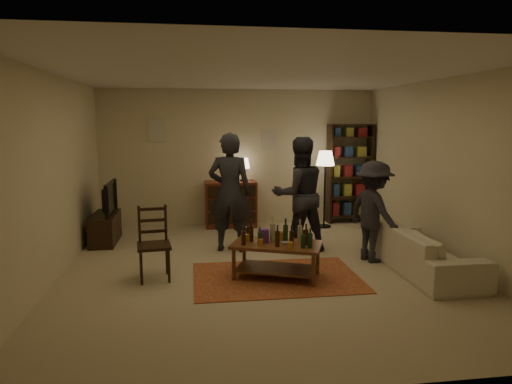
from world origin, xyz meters
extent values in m
plane|color=#C6B793|center=(0.00, 0.00, 0.00)|extent=(6.00, 6.00, 0.00)
plane|color=beige|center=(0.00, 3.00, 1.35)|extent=(5.50, 0.00, 5.50)
plane|color=beige|center=(-2.75, 0.00, 1.35)|extent=(0.00, 6.00, 6.00)
plane|color=beige|center=(2.75, 0.00, 1.35)|extent=(0.00, 6.00, 6.00)
plane|color=beige|center=(0.00, -3.00, 1.35)|extent=(5.50, 0.00, 5.50)
plane|color=white|center=(0.00, 0.00, 2.70)|extent=(6.00, 6.00, 0.00)
cube|color=beige|center=(-1.60, 2.98, 1.90)|extent=(0.35, 0.03, 0.45)
cube|color=beige|center=(0.60, 2.98, 1.70)|extent=(0.30, 0.03, 0.40)
cube|color=maroon|center=(0.14, -0.39, 0.01)|extent=(2.20, 1.50, 0.01)
cube|color=brown|center=(0.14, -0.39, 0.45)|extent=(1.31, 1.02, 0.04)
cube|color=brown|center=(0.14, -0.39, 0.13)|extent=(1.18, 0.89, 0.02)
cylinder|color=brown|center=(-0.44, -0.43, 0.22)|extent=(0.05, 0.05, 0.43)
cylinder|color=brown|center=(0.52, -0.82, 0.22)|extent=(0.05, 0.05, 0.43)
cylinder|color=brown|center=(-0.25, 0.05, 0.22)|extent=(0.05, 0.05, 0.43)
cylinder|color=brown|center=(0.72, -0.34, 0.22)|extent=(0.05, 0.05, 0.43)
cylinder|color=#BC7B2B|center=(-0.24, -0.25, 0.52)|extent=(0.07, 0.07, 0.10)
cylinder|color=#BC7B2B|center=(-0.09, -0.48, 0.52)|extent=(0.07, 0.07, 0.09)
cylinder|color=#BC7B2B|center=(0.25, -0.20, 0.53)|extent=(0.07, 0.07, 0.11)
cylinder|color=#BC7B2B|center=(0.26, -0.67, 0.52)|extent=(0.07, 0.07, 0.09)
cylinder|color=#BC7B2B|center=(0.55, -0.39, 0.52)|extent=(0.07, 0.07, 0.10)
cube|color=#633593|center=(-0.02, -0.30, 0.56)|extent=(0.15, 0.10, 0.18)
cylinder|color=gray|center=(0.24, -0.45, 0.49)|extent=(0.12, 0.12, 0.03)
cube|color=black|center=(-1.47, -0.22, 0.46)|extent=(0.48, 0.48, 0.04)
cylinder|color=black|center=(-1.62, -0.42, 0.22)|extent=(0.04, 0.04, 0.45)
cylinder|color=black|center=(-1.27, -0.37, 0.22)|extent=(0.04, 0.04, 0.45)
cylinder|color=black|center=(-1.66, -0.07, 0.22)|extent=(0.04, 0.04, 0.45)
cylinder|color=black|center=(-1.32, -0.03, 0.22)|extent=(0.04, 0.04, 0.45)
cube|color=black|center=(-1.49, -0.05, 0.73)|extent=(0.35, 0.07, 0.51)
cube|color=black|center=(-2.45, 1.80, 0.25)|extent=(0.40, 1.00, 0.50)
imported|color=black|center=(-2.43, 1.80, 0.78)|extent=(0.13, 0.97, 0.56)
cube|color=maroon|center=(-0.20, 2.72, 0.45)|extent=(1.00, 0.48, 0.90)
cube|color=black|center=(-0.20, 2.47, 0.22)|extent=(0.92, 0.02, 0.22)
cube|color=black|center=(-0.20, 2.47, 0.48)|extent=(0.92, 0.02, 0.22)
cube|color=black|center=(-0.20, 2.47, 0.74)|extent=(0.92, 0.02, 0.22)
cylinder|color=black|center=(0.05, 2.72, 0.92)|extent=(0.12, 0.12, 0.04)
cylinder|color=black|center=(0.05, 2.72, 1.05)|extent=(0.02, 0.02, 0.22)
cone|color=#FFE5B2|center=(0.05, 2.72, 1.26)|extent=(0.26, 0.26, 0.20)
cube|color=black|center=(1.82, 2.78, 1.00)|extent=(0.04, 0.34, 2.00)
cube|color=black|center=(2.68, 2.78, 1.00)|extent=(0.04, 0.34, 2.00)
cube|color=black|center=(2.25, 2.78, 0.15)|extent=(0.90, 0.34, 0.03)
cube|color=black|center=(2.25, 2.78, 0.55)|extent=(0.90, 0.34, 0.03)
cube|color=black|center=(2.25, 2.78, 0.95)|extent=(0.90, 0.34, 0.03)
cube|color=black|center=(2.25, 2.78, 1.35)|extent=(0.90, 0.34, 0.03)
cube|color=black|center=(2.25, 2.78, 1.75)|extent=(0.90, 0.34, 0.03)
cube|color=black|center=(2.25, 2.78, 2.00)|extent=(0.90, 0.34, 0.03)
cube|color=maroon|center=(1.95, 2.78, 0.29)|extent=(0.12, 0.22, 0.26)
cube|color=navy|center=(2.20, 2.78, 0.29)|extent=(0.15, 0.22, 0.26)
cube|color=#989933|center=(2.47, 2.78, 0.29)|extent=(0.18, 0.22, 0.26)
cube|color=navy|center=(1.95, 2.78, 0.69)|extent=(0.12, 0.22, 0.24)
cube|color=#989933|center=(2.20, 2.78, 0.69)|extent=(0.15, 0.22, 0.24)
cube|color=maroon|center=(2.47, 2.78, 0.69)|extent=(0.18, 0.22, 0.24)
cube|color=#989933|center=(1.95, 2.78, 1.07)|extent=(0.12, 0.22, 0.22)
cube|color=maroon|center=(2.20, 2.78, 1.07)|extent=(0.15, 0.22, 0.22)
cube|color=navy|center=(2.47, 2.78, 1.07)|extent=(0.18, 0.22, 0.22)
cube|color=maroon|center=(1.95, 2.78, 1.47)|extent=(0.12, 0.22, 0.20)
cube|color=navy|center=(2.20, 2.78, 1.47)|extent=(0.15, 0.22, 0.20)
cube|color=#989933|center=(2.47, 2.78, 1.47)|extent=(0.18, 0.22, 0.20)
cube|color=navy|center=(1.95, 2.78, 1.85)|extent=(0.12, 0.22, 0.18)
cube|color=#989933|center=(2.20, 2.78, 1.85)|extent=(0.15, 0.22, 0.18)
cube|color=maroon|center=(2.47, 2.78, 1.85)|extent=(0.18, 0.22, 0.18)
cylinder|color=black|center=(1.61, 2.39, 0.01)|extent=(0.28, 0.28, 0.03)
cylinder|color=black|center=(1.61, 2.39, 0.66)|extent=(0.03, 0.03, 1.32)
cone|color=#FFE5B2|center=(1.61, 2.39, 1.37)|extent=(0.36, 0.36, 0.28)
imported|color=beige|center=(2.20, -0.40, 0.30)|extent=(0.81, 2.08, 0.61)
imported|color=#25252C|center=(-0.36, 1.01, 0.95)|extent=(0.79, 0.61, 1.90)
imported|color=#282831|center=(0.74, 0.86, 0.92)|extent=(0.98, 0.82, 1.83)
imported|color=#28272E|center=(1.70, 0.16, 0.75)|extent=(0.83, 1.10, 1.50)
camera|label=1|loc=(-0.96, -6.14, 2.08)|focal=32.00mm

